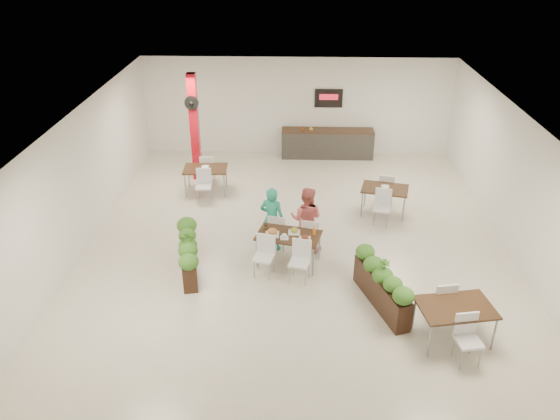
{
  "coord_description": "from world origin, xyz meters",
  "views": [
    {
      "loc": [
        -0.02,
        -11.34,
        6.84
      ],
      "look_at": [
        -0.37,
        -0.35,
        1.1
      ],
      "focal_mm": 35.0,
      "sensor_mm": 36.0,
      "label": 1
    }
  ],
  "objects_px": {
    "diner_man": "(272,219)",
    "planter_right": "(382,284)",
    "planter_left": "(188,251)",
    "side_table_b": "(385,192)",
    "main_table": "(288,239)",
    "diner_woman": "(306,219)",
    "side_table_a": "(206,172)",
    "red_column": "(195,127)",
    "service_counter": "(327,143)",
    "side_table_c": "(455,311)"
  },
  "relations": [
    {
      "from": "service_counter",
      "to": "side_table_b",
      "type": "bearing_deg",
      "value": -71.75
    },
    {
      "from": "planter_right",
      "to": "side_table_b",
      "type": "distance_m",
      "value": 4.02
    },
    {
      "from": "main_table",
      "to": "planter_right",
      "type": "height_order",
      "value": "planter_right"
    },
    {
      "from": "diner_woman",
      "to": "side_table_b",
      "type": "relative_size",
      "value": 0.95
    },
    {
      "from": "diner_woman",
      "to": "planter_right",
      "type": "bearing_deg",
      "value": 138.56
    },
    {
      "from": "main_table",
      "to": "service_counter",
      "type": "bearing_deg",
      "value": 79.79
    },
    {
      "from": "side_table_c",
      "to": "planter_left",
      "type": "bearing_deg",
      "value": 147.94
    },
    {
      "from": "planter_left",
      "to": "side_table_b",
      "type": "distance_m",
      "value": 5.49
    },
    {
      "from": "diner_man",
      "to": "planter_right",
      "type": "height_order",
      "value": "diner_man"
    },
    {
      "from": "planter_left",
      "to": "planter_right",
      "type": "relative_size",
      "value": 0.96
    },
    {
      "from": "diner_woman",
      "to": "side_table_a",
      "type": "relative_size",
      "value": 0.97
    },
    {
      "from": "main_table",
      "to": "side_table_b",
      "type": "height_order",
      "value": "same"
    },
    {
      "from": "diner_man",
      "to": "main_table",
      "type": "bearing_deg",
      "value": 134.29
    },
    {
      "from": "red_column",
      "to": "planter_left",
      "type": "bearing_deg",
      "value": -82.7
    },
    {
      "from": "planter_left",
      "to": "side_table_c",
      "type": "height_order",
      "value": "planter_left"
    },
    {
      "from": "planter_right",
      "to": "side_table_c",
      "type": "relative_size",
      "value": 1.16
    },
    {
      "from": "red_column",
      "to": "planter_left",
      "type": "relative_size",
      "value": 1.73
    },
    {
      "from": "main_table",
      "to": "diner_woman",
      "type": "xyz_separation_m",
      "value": [
        0.41,
        0.65,
        0.16
      ]
    },
    {
      "from": "red_column",
      "to": "side_table_b",
      "type": "distance_m",
      "value": 5.82
    },
    {
      "from": "diner_woman",
      "to": "side_table_a",
      "type": "xyz_separation_m",
      "value": [
        -2.83,
        3.02,
        -0.16
      ]
    },
    {
      "from": "service_counter",
      "to": "planter_left",
      "type": "height_order",
      "value": "service_counter"
    },
    {
      "from": "red_column",
      "to": "service_counter",
      "type": "distance_m",
      "value": 4.56
    },
    {
      "from": "red_column",
      "to": "main_table",
      "type": "distance_m",
      "value": 5.53
    },
    {
      "from": "diner_man",
      "to": "planter_right",
      "type": "distance_m",
      "value": 3.14
    },
    {
      "from": "planter_left",
      "to": "service_counter",
      "type": "bearing_deg",
      "value": 63.98
    },
    {
      "from": "service_counter",
      "to": "diner_woman",
      "type": "xyz_separation_m",
      "value": [
        -0.76,
        -5.86,
        0.3
      ]
    },
    {
      "from": "planter_left",
      "to": "planter_right",
      "type": "xyz_separation_m",
      "value": [
        4.09,
        -1.11,
        0.0
      ]
    },
    {
      "from": "side_table_a",
      "to": "side_table_b",
      "type": "relative_size",
      "value": 0.98
    },
    {
      "from": "diner_man",
      "to": "planter_left",
      "type": "distance_m",
      "value": 2.08
    },
    {
      "from": "main_table",
      "to": "side_table_a",
      "type": "bearing_deg",
      "value": 123.33
    },
    {
      "from": "main_table",
      "to": "diner_man",
      "type": "height_order",
      "value": "diner_man"
    },
    {
      "from": "planter_right",
      "to": "planter_left",
      "type": "bearing_deg",
      "value": 164.86
    },
    {
      "from": "diner_woman",
      "to": "planter_left",
      "type": "distance_m",
      "value": 2.8
    },
    {
      "from": "diner_woman",
      "to": "side_table_a",
      "type": "height_order",
      "value": "diner_woman"
    },
    {
      "from": "service_counter",
      "to": "main_table",
      "type": "xyz_separation_m",
      "value": [
        -1.17,
        -6.51,
        0.14
      ]
    },
    {
      "from": "service_counter",
      "to": "side_table_a",
      "type": "bearing_deg",
      "value": -141.67
    },
    {
      "from": "side_table_c",
      "to": "side_table_b",
      "type": "bearing_deg",
      "value": 86.56
    },
    {
      "from": "diner_man",
      "to": "red_column",
      "type": "bearing_deg",
      "value": -45.16
    },
    {
      "from": "planter_right",
      "to": "side_table_b",
      "type": "height_order",
      "value": "planter_right"
    },
    {
      "from": "planter_right",
      "to": "diner_man",
      "type": "bearing_deg",
      "value": 137.19
    },
    {
      "from": "side_table_a",
      "to": "side_table_b",
      "type": "bearing_deg",
      "value": -16.07
    },
    {
      "from": "red_column",
      "to": "service_counter",
      "type": "xyz_separation_m",
      "value": [
        4.0,
        1.86,
        -1.15
      ]
    },
    {
      "from": "service_counter",
      "to": "side_table_a",
      "type": "xyz_separation_m",
      "value": [
        -3.59,
        -2.84,
        0.14
      ]
    },
    {
      "from": "service_counter",
      "to": "diner_man",
      "type": "height_order",
      "value": "service_counter"
    },
    {
      "from": "red_column",
      "to": "planter_right",
      "type": "bearing_deg",
      "value": -52.3
    },
    {
      "from": "red_column",
      "to": "diner_woman",
      "type": "relative_size",
      "value": 2.01
    },
    {
      "from": "diner_man",
      "to": "planter_right",
      "type": "relative_size",
      "value": 0.82
    },
    {
      "from": "service_counter",
      "to": "side_table_c",
      "type": "height_order",
      "value": "service_counter"
    },
    {
      "from": "red_column",
      "to": "side_table_a",
      "type": "height_order",
      "value": "red_column"
    },
    {
      "from": "main_table",
      "to": "planter_left",
      "type": "distance_m",
      "value": 2.22
    }
  ]
}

